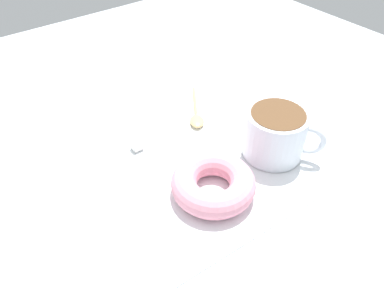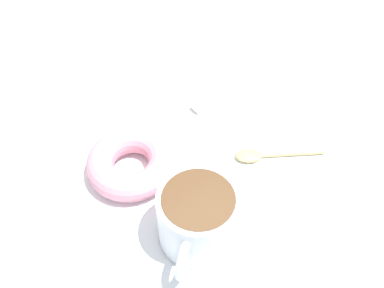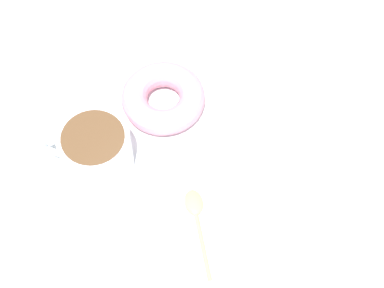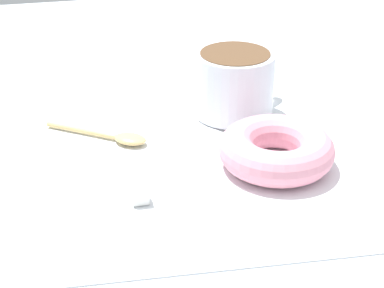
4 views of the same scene
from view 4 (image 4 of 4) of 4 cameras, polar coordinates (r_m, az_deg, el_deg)
ground_plane at (r=68.26cm, az=-1.18°, el=-1.36°), size 120.00×120.00×2.00cm
napkin at (r=65.33cm, az=-0.00°, el=-1.66°), size 35.97×35.97×0.30cm
coffee_cup at (r=74.04cm, az=3.86°, el=5.52°), size 9.25×10.93×7.44cm
donut at (r=64.31cm, az=7.51°, el=-0.47°), size 11.58×11.58×3.57cm
spoon at (r=69.55cm, az=-6.66°, el=0.64°), size 8.11×10.88×0.90cm
sugar_cube at (r=58.79cm, az=-4.66°, el=-4.45°), size 1.55×1.55×1.55cm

